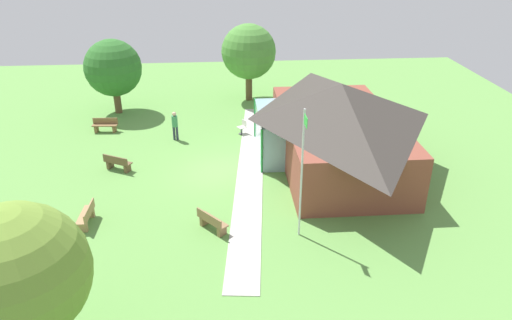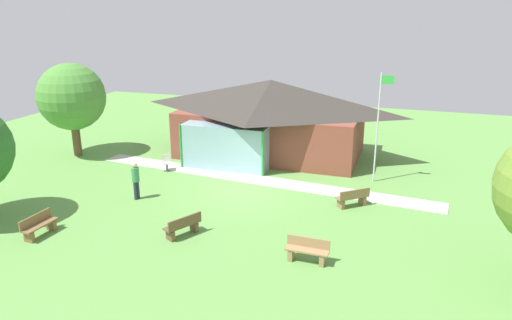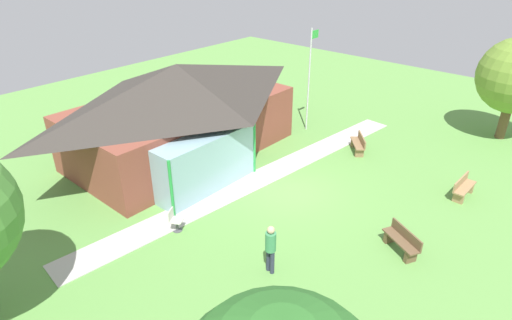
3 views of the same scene
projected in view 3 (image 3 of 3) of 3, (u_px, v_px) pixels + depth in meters
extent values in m
plane|color=#609947|center=(290.00, 190.00, 17.96)|extent=(44.00, 44.00, 0.00)
cube|color=brown|center=(182.00, 127.00, 20.55)|extent=(10.25, 5.58, 2.65)
pyramid|color=#38332D|center=(178.00, 83.00, 19.54)|extent=(11.25, 6.58, 1.73)
cube|color=#8CB2BF|center=(206.00, 162.00, 17.61)|extent=(4.61, 1.20, 2.39)
cylinder|color=green|center=(171.00, 189.00, 15.73)|extent=(0.12, 0.12, 2.39)
cylinder|color=green|center=(254.00, 148.00, 18.80)|extent=(0.12, 0.12, 2.39)
cube|color=#BCB7B2|center=(261.00, 177.00, 18.89)|extent=(18.32, 3.12, 0.03)
cylinder|color=silver|center=(309.00, 81.00, 22.35)|extent=(0.08, 0.08, 5.44)
cube|color=green|center=(315.00, 34.00, 21.45)|extent=(0.60, 0.02, 0.40)
cube|color=#9E7A51|center=(465.00, 187.00, 17.29)|extent=(1.51, 0.48, 0.06)
cube|color=#9E7A51|center=(468.00, 187.00, 17.77)|extent=(0.17, 0.40, 0.39)
cube|color=#9E7A51|center=(458.00, 198.00, 17.05)|extent=(0.17, 0.40, 0.39)
cube|color=#9E7A51|center=(461.00, 181.00, 17.31)|extent=(1.50, 0.10, 0.36)
cube|color=brown|center=(401.00, 241.00, 14.26)|extent=(1.09, 1.53, 0.06)
cube|color=brown|center=(410.00, 257.00, 13.93)|extent=(0.43, 0.33, 0.39)
cube|color=brown|center=(390.00, 237.00, 14.84)|extent=(0.43, 0.33, 0.39)
cube|color=brown|center=(407.00, 234.00, 14.23)|extent=(0.76, 1.35, 0.36)
cube|color=olive|center=(358.00, 143.00, 20.96)|extent=(1.42, 1.31, 0.06)
cube|color=olive|center=(359.00, 153.00, 20.59)|extent=(0.38, 0.41, 0.39)
cube|color=olive|center=(355.00, 143.00, 21.56)|extent=(0.38, 0.41, 0.39)
cube|color=olive|center=(362.00, 139.00, 20.86)|extent=(1.18, 1.03, 0.36)
cube|color=beige|center=(177.00, 220.00, 15.30)|extent=(0.60, 0.60, 0.04)
cube|color=beige|center=(171.00, 214.00, 15.24)|extent=(0.40, 0.25, 0.40)
cylinder|color=#4C4C51|center=(177.00, 225.00, 15.41)|extent=(0.10, 0.10, 0.42)
cylinder|color=#4C4C51|center=(178.00, 230.00, 15.50)|extent=(0.36, 0.36, 0.02)
cylinder|color=#2D3347|center=(272.00, 262.00, 13.35)|extent=(0.14, 0.14, 0.85)
cylinder|color=#2D3347|center=(268.00, 259.00, 13.47)|extent=(0.14, 0.14, 0.85)
cylinder|color=#3F8C59|center=(271.00, 242.00, 13.06)|extent=(0.34, 0.34, 0.65)
sphere|color=#D8AD8C|center=(271.00, 230.00, 12.86)|extent=(0.24, 0.24, 0.24)
cylinder|color=brown|center=(504.00, 120.00, 22.19)|extent=(0.47, 0.47, 1.95)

